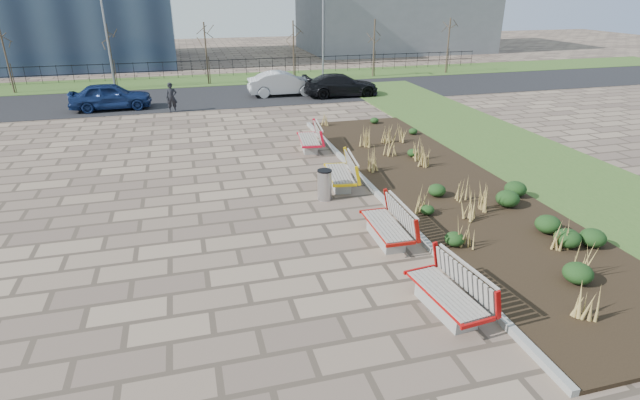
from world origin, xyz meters
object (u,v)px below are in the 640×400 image
object	(u,v)px
car_blue	(110,96)
lamp_west	(108,41)
litter_bin	(325,185)
bench_b	(386,223)
pedestrian	(172,98)
bench_c	(340,172)
car_silver	(283,83)
bench_a	(447,291)
bench_d	(309,138)
car_black	(341,85)
lamp_east	(323,36)

from	to	relation	value
car_blue	lamp_west	world-z (taller)	lamp_west
litter_bin	car_blue	bearing A→B (deg)	117.39
bench_b	car_blue	distance (m)	20.07
bench_b	pedestrian	world-z (taller)	pedestrian
litter_bin	lamp_west	size ratio (longest dim) A/B	0.16
bench_c	car_silver	distance (m)	15.43
bench_a	bench_d	bearing A→B (deg)	83.80
bench_a	litter_bin	size ratio (longest dim) A/B	2.20
pedestrian	car_silver	distance (m)	7.16
bench_a	pedestrian	world-z (taller)	pedestrian
bench_b	lamp_west	size ratio (longest dim) A/B	0.35
bench_b	bench_a	bearing A→B (deg)	-88.79
bench_b	lamp_west	world-z (taller)	lamp_west
bench_c	car_black	size ratio (longest dim) A/B	0.46
bench_d	car_blue	distance (m)	13.06
bench_d	car_blue	bearing A→B (deg)	138.08
car_blue	lamp_east	xyz separation A→B (m)	(13.58, 5.91, 2.30)
bench_c	car_blue	bearing A→B (deg)	129.16
car_black	lamp_west	world-z (taller)	lamp_west
bench_a	lamp_east	xyz separation A→B (m)	(5.00, 27.30, 2.54)
pedestrian	car_blue	xyz separation A→B (m)	(-3.19, 1.49, -0.04)
bench_a	bench_c	bearing A→B (deg)	83.80
bench_a	car_silver	bearing A→B (deg)	80.76
bench_b	car_black	world-z (taller)	car_black
bench_a	lamp_east	size ratio (longest dim) A/B	0.35
lamp_east	lamp_west	bearing A→B (deg)	180.00
pedestrian	lamp_east	bearing A→B (deg)	34.13
car_silver	lamp_east	world-z (taller)	lamp_east
litter_bin	car_black	world-z (taller)	car_black
pedestrian	bench_d	bearing A→B (deg)	-58.49
car_silver	bench_c	bearing A→B (deg)	176.55
litter_bin	car_blue	xyz separation A→B (m)	(-7.79, 15.04, 0.26)
car_silver	car_black	bearing A→B (deg)	-108.50
bench_c	bench_d	distance (m)	4.24
car_blue	lamp_east	size ratio (longest dim) A/B	0.70
lamp_west	pedestrian	bearing A→B (deg)	-64.01
bench_d	car_black	bearing A→B (deg)	72.55
car_blue	pedestrian	bearing A→B (deg)	-116.80
pedestrian	car_black	size ratio (longest dim) A/B	0.34
car_black	lamp_east	size ratio (longest dim) A/B	0.76
lamp_west	car_silver	bearing A→B (deg)	-24.33
pedestrian	car_blue	bearing A→B (deg)	153.61
bench_c	car_black	bearing A→B (deg)	80.12
litter_bin	car_silver	world-z (taller)	car_silver
car_black	litter_bin	bearing A→B (deg)	162.41
bench_c	car_blue	xyz separation A→B (m)	(-8.58, 14.08, 0.24)
bench_a	bench_b	size ratio (longest dim) A/B	1.00
litter_bin	car_silver	bearing A→B (deg)	83.05
car_blue	bench_c	bearing A→B (deg)	-150.40
bench_b	car_black	distance (m)	18.82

